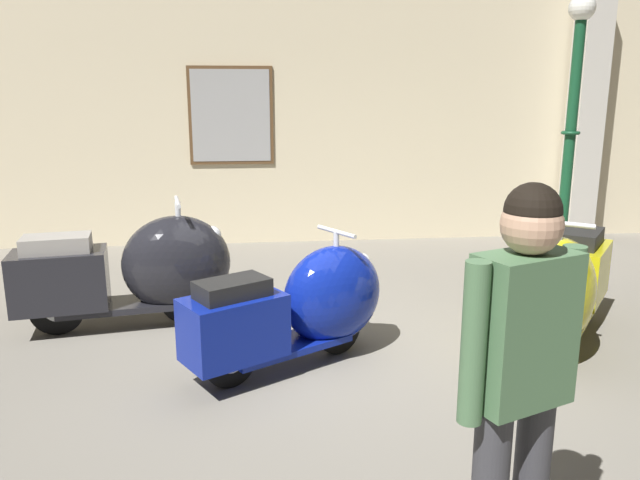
% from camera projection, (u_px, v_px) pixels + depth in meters
% --- Properties ---
extents(ground_plane, '(60.00, 60.00, 0.00)m').
position_uv_depth(ground_plane, '(351.00, 362.00, 4.47)').
color(ground_plane, slate).
extents(showroom_back_wall, '(18.00, 0.63, 3.43)m').
position_uv_depth(showroom_back_wall, '(314.00, 110.00, 7.90)').
color(showroom_back_wall, beige).
rests_on(showroom_back_wall, ground).
extents(scooter_0, '(1.80, 0.77, 1.06)m').
position_uv_depth(scooter_0, '(142.00, 270.00, 5.09)').
color(scooter_0, black).
rests_on(scooter_0, ground).
extents(scooter_1, '(1.58, 1.18, 0.96)m').
position_uv_depth(scooter_1, '(305.00, 306.00, 4.37)').
color(scooter_1, black).
rests_on(scooter_1, ground).
extents(scooter_2, '(1.44, 1.64, 1.04)m').
position_uv_depth(scooter_2, '(562.00, 287.00, 4.68)').
color(scooter_2, black).
rests_on(scooter_2, ground).
extents(lamppost, '(0.28, 0.28, 2.88)m').
position_uv_depth(lamppost, '(570.00, 136.00, 6.32)').
color(lamppost, '#144728').
rests_on(lamppost, ground).
extents(visitor_0, '(0.51, 0.35, 1.61)m').
position_uv_depth(visitor_0, '(520.00, 368.00, 2.22)').
color(visitor_0, black).
rests_on(visitor_0, ground).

